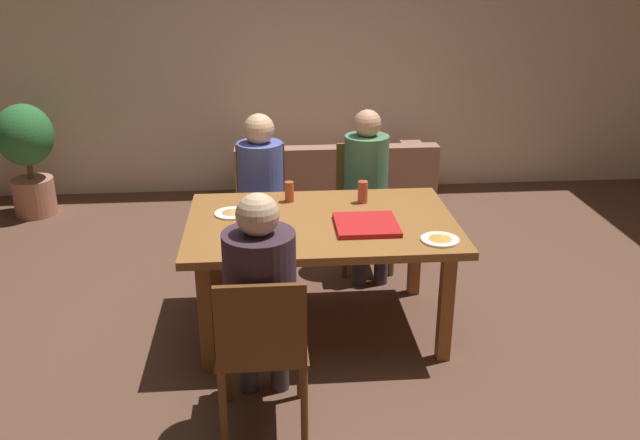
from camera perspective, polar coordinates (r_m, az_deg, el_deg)
The scene contains 17 objects.
ground_plane at distance 4.40m, azimuth 0.11°, elevation -9.01°, with size 20.00×20.00×0.00m, color brown.
back_wall at distance 6.63m, azimuth -1.98°, elevation 14.60°, with size 7.51×0.12×2.85m, color beige.
dining_table at distance 4.10m, azimuth 0.11°, elevation -1.12°, with size 1.62×1.08×0.74m.
chair_0 at distance 5.11m, azimuth 3.71°, elevation 1.59°, with size 0.42×0.44×0.91m.
person_0 at distance 4.90m, azimuth 4.01°, elevation 3.46°, with size 0.32×0.52×1.21m.
chair_1 at distance 5.08m, azimuth -4.97°, elevation 1.51°, with size 0.38×0.44×0.92m.
person_1 at distance 4.88m, azimuth -5.05°, elevation 3.30°, with size 0.33×0.50×1.19m.
chair_2 at distance 3.25m, azimuth -4.93°, elevation -10.55°, with size 0.44×0.45×0.90m.
person_2 at distance 3.26m, azimuth -5.06°, elevation -5.96°, with size 0.34×0.52×1.25m.
pizza_box_0 at distance 3.97m, azimuth 3.95°, elevation -0.40°, with size 0.37×0.37×0.03m.
plate_0 at distance 4.19m, azimuth -7.46°, elevation 0.62°, with size 0.22×0.22×0.03m.
plate_1 at distance 3.84m, azimuth 10.12°, elevation -1.58°, with size 0.22×0.22×0.03m.
plate_2 at distance 3.73m, azimuth -6.14°, elevation -2.10°, with size 0.24×0.24×0.03m.
drinking_glass_0 at distance 4.35m, azimuth 3.64°, elevation 2.39°, with size 0.06×0.06×0.14m, color #B44631.
drinking_glass_1 at distance 4.36m, azimuth -2.61°, elevation 2.41°, with size 0.06×0.06×0.13m, color #B44A29.
couch at distance 6.15m, azimuth 1.16°, elevation 2.91°, with size 1.75×0.79×0.70m.
potted_plant at distance 6.56m, azimuth -23.56°, elevation 5.38°, with size 0.50×0.50×1.02m.
Camera 1 is at (-0.32, -3.76, 2.26)m, focal length 37.81 mm.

